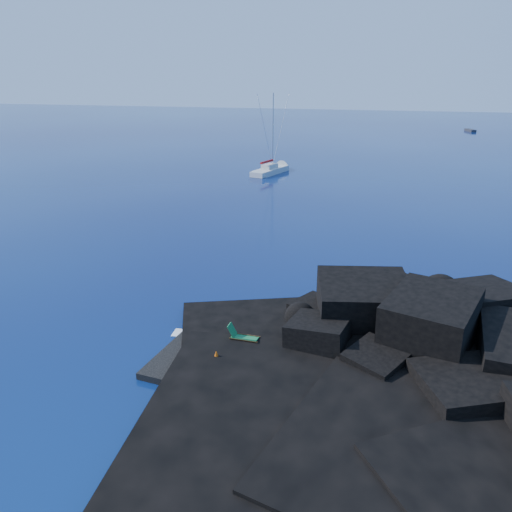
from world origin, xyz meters
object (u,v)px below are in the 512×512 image
at_px(marker_cone, 216,356).
at_px(sunbather, 236,340).
at_px(deck_chair, 245,334).
at_px(sailboat, 271,173).
at_px(distant_boat_a, 470,131).

bearing_deg(marker_cone, sunbather, 78.12).
bearing_deg(deck_chair, sailboat, 102.97).
height_order(sailboat, sunbather, sailboat).
relative_size(sailboat, marker_cone, 19.86).
height_order(deck_chair, distant_boat_a, deck_chair).
height_order(sailboat, deck_chair, sailboat).
bearing_deg(distant_boat_a, deck_chair, -120.19).
height_order(marker_cone, distant_boat_a, marker_cone).
bearing_deg(sailboat, marker_cone, -63.14).
distance_m(sailboat, marker_cone, 52.52).
relative_size(deck_chair, sunbather, 0.90).
height_order(deck_chair, marker_cone, deck_chair).
bearing_deg(deck_chair, marker_cone, -112.40).
bearing_deg(sunbather, deck_chair, 0.08).
height_order(sunbather, distant_boat_a, sunbather).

